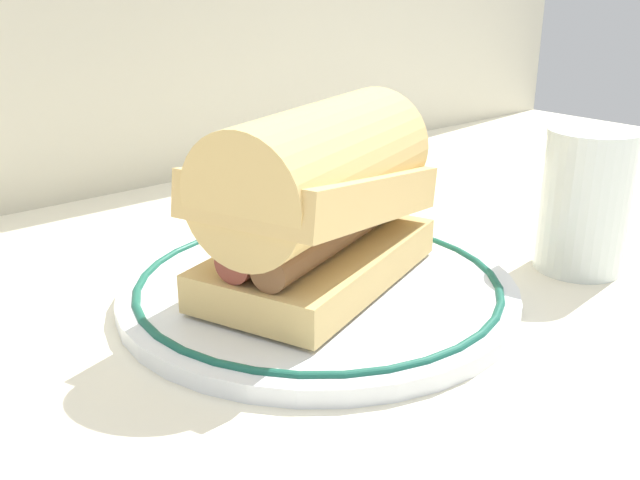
# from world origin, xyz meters

# --- Properties ---
(ground_plane) EXTENTS (1.50, 1.50, 0.00)m
(ground_plane) POSITION_xyz_m (0.00, 0.00, 0.00)
(ground_plane) COLOR #EEE6CB
(plate) EXTENTS (0.28, 0.28, 0.01)m
(plate) POSITION_xyz_m (-0.02, -0.00, 0.01)
(plate) COLOR white
(plate) RESTS_ON ground_plane
(sausage_sandwich) EXTENTS (0.21, 0.16, 0.12)m
(sausage_sandwich) POSITION_xyz_m (-0.02, -0.00, 0.08)
(sausage_sandwich) COLOR tan
(sausage_sandwich) RESTS_ON plate
(drinking_glass) EXTENTS (0.07, 0.07, 0.11)m
(drinking_glass) POSITION_xyz_m (0.17, -0.09, 0.05)
(drinking_glass) COLOR silver
(drinking_glass) RESTS_ON ground_plane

